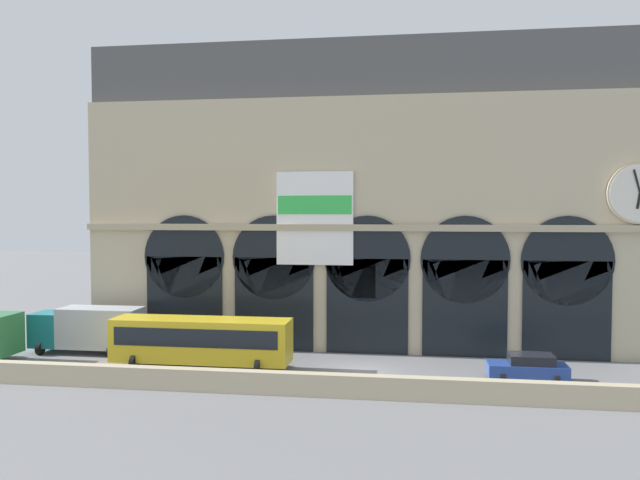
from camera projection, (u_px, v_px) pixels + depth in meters
The scene contains 6 objects.
ground_plane at pixel (361, 372), 37.83m from camera, with size 200.00×200.00×0.00m, color slate.
quay_parapet_wall at pixel (353, 386), 32.68m from camera, with size 90.00×0.70×1.20m, color #BCAD8C.
station_building at pixel (370, 201), 44.27m from camera, with size 40.03×4.46×21.50m.
box_truck_west at pixel (89, 328), 42.86m from camera, with size 7.50×2.91×3.12m.
bus_midwest at pixel (201, 340), 38.51m from camera, with size 11.00×3.25×3.10m.
car_mideast at pixel (528, 367), 35.83m from camera, with size 4.40×2.22×1.55m.
Camera 1 is at (3.02, -37.37, 9.76)m, focal length 35.31 mm.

